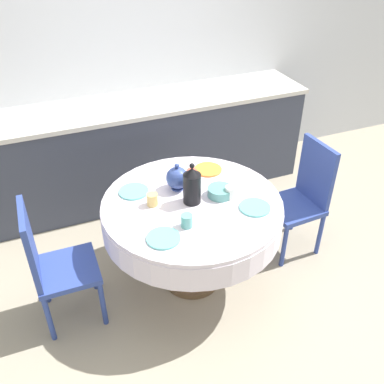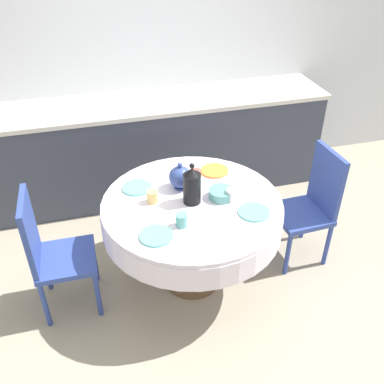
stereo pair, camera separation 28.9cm
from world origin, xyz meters
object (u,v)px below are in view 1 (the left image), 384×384
object	(u,v)px
teapot	(177,178)
coffee_carafe	(192,186)
chair_left	(303,194)
chair_right	(52,262)

from	to	relation	value
teapot	coffee_carafe	bearing A→B (deg)	-80.16
chair_left	coffee_carafe	xyz separation A→B (m)	(-0.98, -0.05, 0.36)
chair_right	teapot	bearing A→B (deg)	101.25
chair_right	coffee_carafe	bearing A→B (deg)	89.89
chair_left	chair_right	bearing A→B (deg)	88.15
chair_right	teapot	world-z (taller)	teapot
chair_left	coffee_carafe	bearing A→B (deg)	90.10
chair_right	coffee_carafe	xyz separation A→B (m)	(0.98, -0.01, 0.36)
chair_left	coffee_carafe	world-z (taller)	coffee_carafe
chair_right	coffee_carafe	distance (m)	1.04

